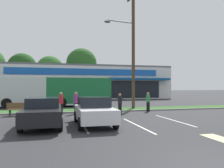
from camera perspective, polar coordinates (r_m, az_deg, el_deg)
grass_median at (r=19.19m, az=-2.05°, el=-6.85°), size 56.00×2.20×0.12m
curb_lip at (r=18.00m, az=-1.24°, el=-7.25°), size 56.00×0.24×0.12m
parking_stripe_0 at (r=12.19m, az=-7.79°, el=-10.61°), size 0.12×4.80×0.01m
parking_stripe_1 at (r=11.99m, az=6.65°, el=-10.78°), size 0.12×4.80×0.01m
parking_stripe_2 at (r=14.15m, az=15.93°, el=-9.22°), size 0.12×4.80×0.01m
lot_arrow at (r=9.96m, az=26.58°, el=-12.76°), size 0.70×1.60×0.01m
storefront_building at (r=41.80m, az=-8.06°, el=0.37°), size 30.61×15.14×5.86m
tree_left at (r=51.31m, az=-22.75°, el=4.11°), size 6.16×6.16×9.51m
tree_mid_left at (r=48.11m, az=-16.14°, el=3.79°), size 5.68×5.68×8.77m
tree_mid at (r=49.85m, az=-8.09°, el=5.39°), size 6.94×6.94×10.94m
utility_pole at (r=20.40m, az=5.34°, el=10.13°), size 3.09×2.40×11.19m
city_bus at (r=23.78m, az=-15.41°, el=-1.54°), size 12.31×2.83×3.25m
bus_stop_bench at (r=17.08m, az=-23.49°, el=-6.04°), size 1.60×0.45×0.95m
car_0 at (r=12.06m, az=-17.84°, el=-6.98°), size 1.98×4.71×1.51m
car_4 at (r=11.88m, az=-4.79°, el=-7.10°), size 1.96×4.12×1.54m
pedestrian_near_bench at (r=16.69m, az=-13.42°, el=-5.01°), size 0.34×0.34×1.69m
pedestrian_by_pole at (r=18.63m, az=9.57°, el=-4.69°), size 0.33×0.33×1.62m
pedestrian_mid at (r=16.46m, az=2.12°, el=-5.27°), size 0.32×0.32×1.59m
pedestrian_far at (r=16.85m, az=-9.57°, el=-4.97°), size 0.34×0.34×1.70m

